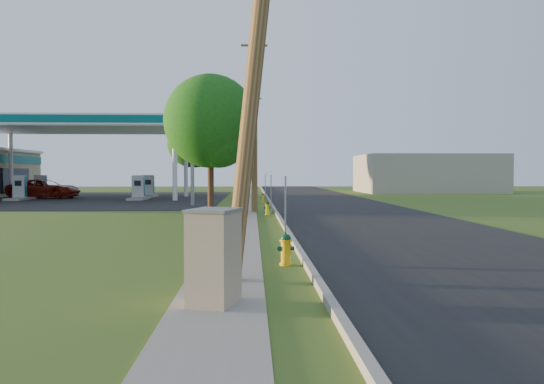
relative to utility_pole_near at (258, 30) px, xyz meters
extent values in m
plane|color=#395C19|center=(0.60, 1.00, -4.80)|extent=(140.00, 140.00, 0.00)
cube|color=black|center=(5.10, 11.00, -4.79)|extent=(8.00, 120.00, 0.02)
cube|color=gray|center=(1.10, 11.00, -4.73)|extent=(0.15, 120.00, 0.15)
cube|color=gray|center=(-0.65, 11.00, -4.79)|extent=(1.50, 120.00, 0.03)
cube|color=black|center=(-15.40, 33.00, -4.79)|extent=(26.00, 28.00, 0.02)
cylinder|color=brown|center=(0.00, 0.00, -0.05)|extent=(1.31, 0.32, 9.48)
cylinder|color=brown|center=(0.00, 18.00, 0.10)|extent=(0.32, 0.32, 9.80)
cube|color=brown|center=(0.00, 18.00, 4.00)|extent=(1.40, 0.10, 0.10)
cylinder|color=brown|center=(0.00, 36.00, -0.05)|extent=(0.49, 0.32, 9.50)
cube|color=brown|center=(0.00, 36.00, 3.70)|extent=(1.40, 0.10, 0.12)
cube|color=gray|center=(0.85, 5.20, -3.80)|extent=(0.05, 0.04, 2.00)
cube|color=gray|center=(0.85, 17.00, -3.80)|extent=(0.05, 0.04, 2.00)
cube|color=gray|center=(0.85, 29.20, -3.80)|extent=(0.05, 0.04, 2.00)
cylinder|color=silver|center=(-20.90, 36.30, -2.05)|extent=(0.36, 0.36, 5.50)
cylinder|color=silver|center=(-5.90, 29.70, -2.05)|extent=(0.36, 0.36, 5.50)
cylinder|color=silver|center=(-5.90, 36.30, -2.05)|extent=(0.36, 0.36, 5.50)
cube|color=silver|center=(-13.40, 33.00, 1.15)|extent=(18.00, 9.00, 0.90)
cube|color=#025960|center=(-13.40, 33.00, 1.15)|extent=(18.15, 9.15, 0.63)
cube|color=silver|center=(-13.40, 33.00, 0.83)|extent=(18.18, 9.18, 0.10)
cube|color=gray|center=(-17.90, 31.00, -4.71)|extent=(1.20, 3.20, 0.18)
cube|color=#9EA0A3|center=(-17.90, 31.00, -3.75)|extent=(0.90, 0.50, 1.70)
cube|color=#025960|center=(-17.90, 31.00, -3.75)|extent=(0.94, 0.40, 1.50)
cube|color=black|center=(-17.90, 30.73, -3.50)|extent=(0.50, 0.02, 0.40)
cube|color=gray|center=(-8.90, 31.00, -4.71)|extent=(1.20, 3.20, 0.18)
cube|color=#9EA0A3|center=(-8.90, 31.00, -3.75)|extent=(0.90, 0.50, 1.70)
cube|color=#025960|center=(-8.90, 31.00, -3.75)|extent=(0.94, 0.40, 1.50)
cube|color=black|center=(-8.90, 30.73, -3.50)|extent=(0.50, 0.02, 0.40)
cube|color=gray|center=(-17.90, 35.00, -4.71)|extent=(1.20, 3.20, 0.18)
cube|color=#9EA0A3|center=(-17.90, 35.00, -3.75)|extent=(0.90, 0.50, 1.70)
cube|color=#025960|center=(-17.90, 35.00, -3.75)|extent=(0.94, 0.40, 1.50)
cube|color=black|center=(-17.90, 34.73, -3.50)|extent=(0.50, 0.02, 0.40)
cube|color=gray|center=(-8.90, 35.00, -4.71)|extent=(1.20, 3.20, 0.18)
cube|color=#9EA0A3|center=(-8.90, 35.00, -3.75)|extent=(0.90, 0.50, 1.70)
cube|color=#025960|center=(-8.90, 35.00, -3.75)|extent=(0.94, 0.40, 1.50)
cube|color=black|center=(-8.90, 34.73, -3.50)|extent=(0.50, 0.02, 0.40)
cylinder|color=gray|center=(-3.90, 23.50, -2.30)|extent=(0.24, 0.24, 5.00)
cube|color=silver|center=(-3.90, 23.50, 1.00)|extent=(0.30, 2.00, 2.00)
cube|color=#025960|center=(-3.90, 23.50, 1.80)|extent=(0.34, 2.04, 0.50)
cube|color=gray|center=(18.60, 46.00, -2.80)|extent=(14.00, 10.00, 4.00)
cylinder|color=#3E2B1C|center=(-2.12, 15.54, -3.04)|extent=(0.30, 0.30, 3.52)
sphere|color=#1A4C13|center=(-2.12, 15.54, -0.22)|extent=(4.51, 4.51, 4.51)
sphere|color=#1A4C13|center=(-1.72, 15.24, -0.93)|extent=(3.10, 3.10, 3.10)
cylinder|color=#3E2B1C|center=(-6.27, 44.49, -2.82)|extent=(0.30, 0.30, 3.98)
sphere|color=#1A4C13|center=(-6.27, 44.49, 0.36)|extent=(5.09, 5.09, 5.09)
sphere|color=#1A4C13|center=(-5.87, 44.19, -0.43)|extent=(3.50, 3.50, 3.50)
cylinder|color=gold|center=(0.64, 1.76, -4.77)|extent=(0.28, 0.28, 0.06)
cylinder|color=gold|center=(0.64, 1.76, -4.50)|extent=(0.22, 0.22, 0.61)
cylinder|color=gold|center=(0.64, 1.76, -4.23)|extent=(0.28, 0.28, 0.04)
sphere|color=#0D3D20|center=(0.64, 1.76, -4.19)|extent=(0.23, 0.23, 0.23)
cylinder|color=#0D3D20|center=(0.64, 1.76, -4.07)|extent=(0.05, 0.05, 0.06)
cylinder|color=#0D3D20|center=(0.64, 1.61, -4.42)|extent=(0.11, 0.12, 0.11)
cylinder|color=#0D3D20|center=(0.50, 1.76, -4.42)|extent=(0.10, 0.09, 0.09)
cylinder|color=#0D3D20|center=(0.78, 1.75, -4.42)|extent=(0.10, 0.09, 0.09)
cylinder|color=#DAC30E|center=(0.64, 16.21, -4.78)|extent=(0.25, 0.25, 0.05)
cylinder|color=#DAC30E|center=(0.64, 16.21, -4.53)|extent=(0.20, 0.20, 0.54)
cylinder|color=#DAC30E|center=(0.64, 16.21, -4.30)|extent=(0.25, 0.25, 0.04)
sphere|color=#093819|center=(0.64, 16.21, -4.26)|extent=(0.21, 0.21, 0.21)
cylinder|color=#093819|center=(0.64, 16.21, -4.15)|extent=(0.05, 0.05, 0.05)
cylinder|color=#093819|center=(0.62, 16.08, -4.46)|extent=(0.12, 0.13, 0.10)
cylinder|color=#093819|center=(0.52, 16.23, -4.46)|extent=(0.11, 0.10, 0.08)
cylinder|color=#093819|center=(0.77, 16.18, -4.46)|extent=(0.11, 0.10, 0.08)
cylinder|color=yellow|center=(0.63, 27.14, -4.78)|extent=(0.25, 0.25, 0.05)
cylinder|color=yellow|center=(0.63, 27.14, -4.53)|extent=(0.20, 0.20, 0.54)
cylinder|color=yellow|center=(0.63, 27.14, -4.30)|extent=(0.25, 0.25, 0.04)
sphere|color=#053E15|center=(0.63, 27.14, -4.26)|extent=(0.21, 0.21, 0.21)
cylinder|color=#053E15|center=(0.63, 27.14, -4.15)|extent=(0.05, 0.05, 0.05)
cylinder|color=#053E15|center=(0.65, 27.01, -4.46)|extent=(0.11, 0.12, 0.10)
cylinder|color=#053E15|center=(0.51, 27.12, -4.46)|extent=(0.10, 0.09, 0.08)
cylinder|color=#053E15|center=(0.76, 27.15, -4.46)|extent=(0.10, 0.09, 0.08)
cube|color=tan|center=(-0.72, -1.83, -4.06)|extent=(0.86, 1.00, 1.49)
cube|color=gray|center=(-0.72, -1.83, -3.29)|extent=(0.91, 1.06, 0.04)
imported|color=maroon|center=(-17.07, 33.66, -4.02)|extent=(5.95, 3.30, 1.58)
camera|label=1|loc=(-0.11, -10.14, -2.70)|focal=35.00mm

